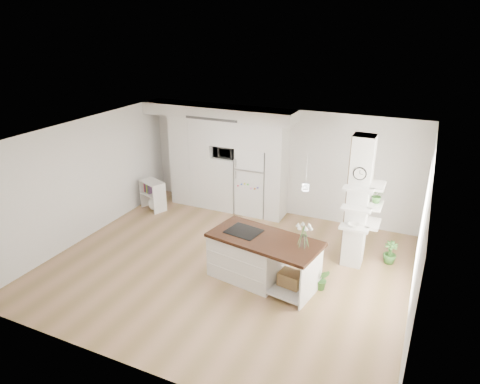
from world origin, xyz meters
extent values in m
cube|color=#A77E5A|center=(0.00, 0.00, 0.00)|extent=(7.00, 6.00, 0.01)
cube|color=white|center=(0.00, 0.00, 2.70)|extent=(7.00, 6.00, 0.04)
cube|color=silver|center=(0.00, 3.00, 1.35)|extent=(7.00, 0.04, 2.70)
cube|color=silver|center=(0.00, -3.00, 1.35)|extent=(7.00, 0.04, 2.70)
cube|color=silver|center=(-3.50, 0.00, 1.35)|extent=(0.04, 6.00, 2.70)
cube|color=silver|center=(3.50, 0.00, 1.35)|extent=(0.04, 6.00, 2.70)
cube|color=white|center=(-2.20, 2.67, 1.20)|extent=(1.20, 0.65, 2.40)
cube|color=white|center=(-1.27, 2.67, 0.71)|extent=(0.65, 0.65, 1.42)
cube|color=white|center=(-1.27, 2.67, 2.08)|extent=(0.65, 0.65, 0.65)
cube|color=white|center=(-0.53, 2.67, 2.08)|extent=(0.85, 0.65, 0.65)
cube|color=white|center=(0.10, 2.67, 1.20)|extent=(0.40, 0.65, 2.40)
cube|color=silver|center=(-1.50, 2.65, 2.55)|extent=(4.00, 0.70, 0.30)
cube|color=#262626|center=(-1.50, 2.31, 2.44)|extent=(1.40, 0.04, 0.06)
cube|color=white|center=(-0.53, 2.68, 0.88)|extent=(0.78, 0.66, 1.75)
cube|color=#B2B2B7|center=(-0.53, 2.34, 1.24)|extent=(0.78, 0.01, 0.03)
cube|color=silver|center=(2.30, 1.20, 1.35)|extent=(0.40, 0.40, 2.70)
cube|color=tan|center=(2.09, 1.20, 1.35)|extent=(0.02, 0.40, 2.70)
cube|color=tan|center=(2.30, 1.41, 1.35)|extent=(0.40, 0.02, 2.70)
cylinder|color=black|center=(2.30, 0.99, 2.02)|extent=(0.25, 0.03, 0.25)
cylinder|color=white|center=(2.30, 0.98, 2.02)|extent=(0.21, 0.01, 0.21)
plane|color=white|center=(3.48, 0.30, 1.50)|extent=(0.00, 2.40, 2.40)
cylinder|color=white|center=(1.70, 0.15, 2.12)|extent=(0.12, 0.12, 0.10)
cube|color=white|center=(0.54, -0.12, 0.44)|extent=(1.48, 1.10, 0.87)
cube|color=white|center=(1.51, -0.29, 0.11)|extent=(0.87, 0.99, 0.04)
cube|color=white|center=(1.85, -0.35, 0.44)|extent=(0.18, 0.87, 0.87)
cube|color=#381C11|center=(0.90, -0.18, 0.90)|extent=(2.21, 1.33, 0.06)
cube|color=black|center=(0.43, -0.10, 0.94)|extent=(0.70, 0.62, 0.01)
cube|color=#9C7A4B|center=(1.46, -0.28, 0.26)|extent=(0.46, 0.38, 0.26)
cylinder|color=white|center=(1.63, -0.20, 1.04)|extent=(0.12, 0.12, 0.22)
cube|color=white|center=(-3.29, 1.90, 0.39)|extent=(0.17, 0.36, 0.78)
cube|color=white|center=(-2.71, 1.66, 0.39)|extent=(0.17, 0.36, 0.78)
cube|color=white|center=(-3.00, 1.78, 0.77)|extent=(0.76, 0.60, 0.03)
cube|color=white|center=(-3.00, 1.78, 0.43)|extent=(0.72, 0.59, 0.03)
sphere|color=white|center=(-2.92, 1.74, 0.19)|extent=(0.38, 0.38, 0.38)
imported|color=#39712D|center=(1.98, 0.01, 0.22)|extent=(0.27, 0.23, 0.44)
imported|color=#39712D|center=(3.00, 1.51, 0.24)|extent=(0.28, 0.28, 0.48)
imported|color=#2D2D2D|center=(-1.27, 2.62, 1.57)|extent=(0.54, 0.37, 0.30)
imported|color=#39712D|center=(2.63, 1.30, 1.52)|extent=(0.27, 0.23, 0.30)
imported|color=white|center=(2.30, 0.90, 1.00)|extent=(0.22, 0.22, 0.05)
camera|label=1|loc=(3.36, -6.72, 4.66)|focal=32.00mm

